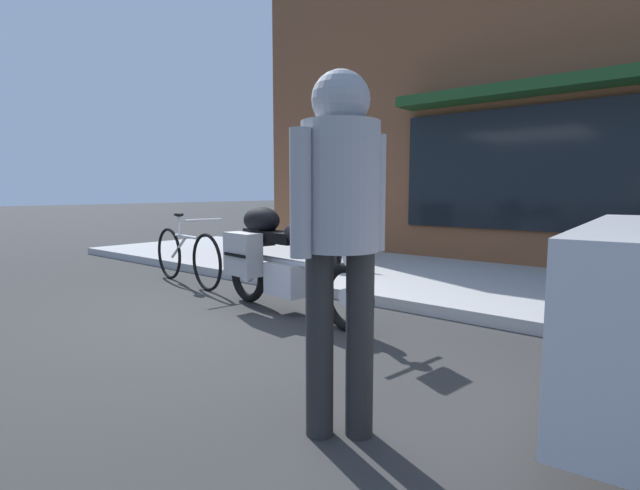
{
  "coord_description": "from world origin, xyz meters",
  "views": [
    {
      "loc": [
        3.51,
        -2.91,
        1.24
      ],
      "look_at": [
        0.47,
        0.73,
        0.7
      ],
      "focal_mm": 27.09,
      "sensor_mm": 36.0,
      "label": 1
    }
  ],
  "objects_px": {
    "touring_motorcycle": "(281,255)",
    "sandwich_board_sign": "(324,236)",
    "parked_bicycle": "(186,255)",
    "pedestrian_walking": "(340,210)"
  },
  "relations": [
    {
      "from": "touring_motorcycle",
      "to": "parked_bicycle",
      "type": "xyz_separation_m",
      "value": [
        -2.0,
        0.27,
        -0.21
      ]
    },
    {
      "from": "pedestrian_walking",
      "to": "sandwich_board_sign",
      "type": "bearing_deg",
      "value": 130.33
    },
    {
      "from": "pedestrian_walking",
      "to": "sandwich_board_sign",
      "type": "xyz_separation_m",
      "value": [
        -3.12,
        3.67,
        -0.58
      ]
    },
    {
      "from": "touring_motorcycle",
      "to": "sandwich_board_sign",
      "type": "distance_m",
      "value": 2.41
    },
    {
      "from": "sandwich_board_sign",
      "to": "parked_bicycle",
      "type": "bearing_deg",
      "value": -114.48
    },
    {
      "from": "touring_motorcycle",
      "to": "sandwich_board_sign",
      "type": "height_order",
      "value": "touring_motorcycle"
    },
    {
      "from": "parked_bicycle",
      "to": "sandwich_board_sign",
      "type": "relative_size",
      "value": 2.05
    },
    {
      "from": "touring_motorcycle",
      "to": "sandwich_board_sign",
      "type": "relative_size",
      "value": 2.45
    },
    {
      "from": "touring_motorcycle",
      "to": "parked_bicycle",
      "type": "distance_m",
      "value": 2.03
    },
    {
      "from": "parked_bicycle",
      "to": "touring_motorcycle",
      "type": "bearing_deg",
      "value": -7.68
    }
  ]
}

